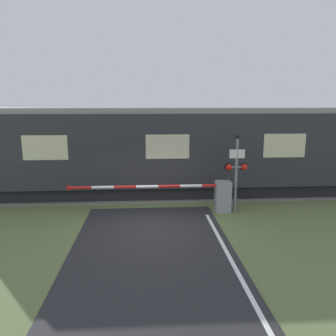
% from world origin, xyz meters
% --- Properties ---
extents(ground_plane, '(80.00, 80.00, 0.00)m').
position_xyz_m(ground_plane, '(0.00, 0.00, 0.00)').
color(ground_plane, '#5B6B3D').
extents(track_bed, '(36.00, 3.20, 0.13)m').
position_xyz_m(track_bed, '(0.00, 4.21, 0.02)').
color(track_bed, slate).
rests_on(track_bed, ground_plane).
extents(train, '(18.37, 2.90, 4.04)m').
position_xyz_m(train, '(0.75, 4.21, 2.07)').
color(train, black).
rests_on(train, ground_plane).
extents(crossing_barrier, '(6.35, 0.44, 1.25)m').
position_xyz_m(crossing_barrier, '(2.32, 1.38, 0.71)').
color(crossing_barrier, gray).
rests_on(crossing_barrier, ground_plane).
extents(signal_post, '(0.91, 0.26, 3.09)m').
position_xyz_m(signal_post, '(3.36, 1.41, 1.77)').
color(signal_post, gray).
rests_on(signal_post, ground_plane).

